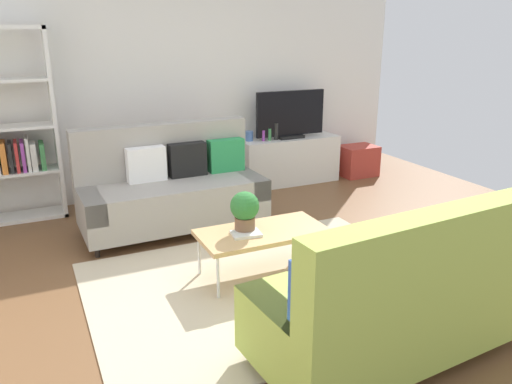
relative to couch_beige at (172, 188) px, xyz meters
name	(u,v)px	position (x,y,z in m)	size (l,w,h in m)	color
ground_plane	(271,277)	(0.44, -1.49, -0.45)	(7.68, 7.68, 0.00)	brown
wall_far	(173,80)	(0.44, 1.31, 1.00)	(6.40, 0.12, 2.90)	white
area_rug	(267,285)	(0.34, -1.62, -0.45)	(2.90, 2.20, 0.01)	beige
couch_beige	(172,188)	(0.00, 0.00, 0.00)	(1.92, 0.89, 1.10)	gray
couch_green	(401,297)	(0.68, -2.85, -0.01)	(1.96, 0.98, 1.10)	#A3BC4C
coffee_table	(263,233)	(0.39, -1.42, -0.06)	(1.10, 0.56, 0.42)	tan
tv_console	(289,160)	(1.94, 0.97, -0.13)	(1.40, 0.44, 0.64)	silver
tv	(290,115)	(1.94, 0.95, 0.50)	(1.00, 0.20, 0.64)	black
bookshelf	(1,137)	(-1.58, 0.99, 0.51)	(1.10, 0.36, 2.10)	white
storage_trunk	(358,161)	(3.04, 0.87, -0.23)	(0.52, 0.40, 0.44)	#B2382D
potted_plant	(245,210)	(0.24, -1.39, 0.17)	(0.25, 0.25, 0.36)	brown
table_book_0	(246,234)	(0.22, -1.46, -0.02)	(0.24, 0.18, 0.02)	silver
vase_0	(249,136)	(1.36, 1.02, 0.25)	(0.11, 0.11, 0.13)	#4C72B2
bottle_0	(263,136)	(1.53, 0.93, 0.26)	(0.04, 0.04, 0.14)	purple
bottle_1	(270,135)	(1.62, 0.93, 0.27)	(0.05, 0.05, 0.16)	#3F8C4C
bottle_2	(276,131)	(1.71, 0.93, 0.30)	(0.06, 0.06, 0.23)	#262626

